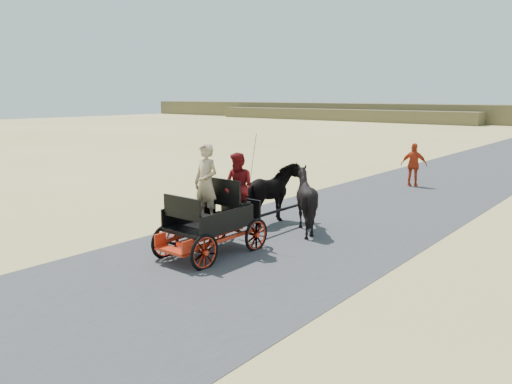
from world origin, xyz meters
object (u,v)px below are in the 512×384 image
Objects in this scene: carriage at (212,238)px; pedestrian at (414,165)px; horse_right at (305,200)px; horse_left at (272,195)px.

carriage is 1.39× the size of pedestrian.
carriage is 1.41× the size of horse_right.
pedestrian is (-0.37, 8.27, 0.01)m from horse_right.
horse_right is at bearing 76.61° from pedestrian.
carriage is at bearing 100.39° from horse_left.
horse_left is at bearing 69.00° from pedestrian.
horse_right reaches higher than carriage.
pedestrian reaches higher than carriage.
horse_right is at bearing 79.61° from carriage.
carriage is at bearing 79.61° from horse_right.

